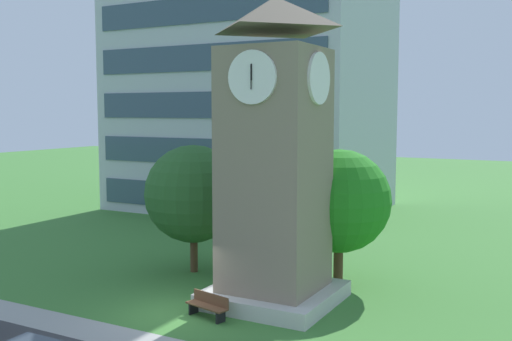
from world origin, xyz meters
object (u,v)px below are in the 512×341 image
park_bench (208,305)px  clock_tower (275,168)px  tree_by_building (339,201)px  tree_streetside (193,194)px

park_bench → clock_tower: bearing=64.0°
clock_tower → tree_by_building: (1.34, 3.59, -1.68)m
tree_by_building → park_bench: bearing=-113.0°
tree_streetside → tree_by_building: (6.70, 1.36, -0.04)m
tree_streetside → clock_tower: bearing=-22.6°
clock_tower → tree_by_building: 4.19m
clock_tower → tree_streetside: 6.03m
park_bench → tree_by_building: (2.69, 6.35, 3.22)m
park_bench → tree_by_building: 7.61m
park_bench → tree_by_building: bearing=67.0°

